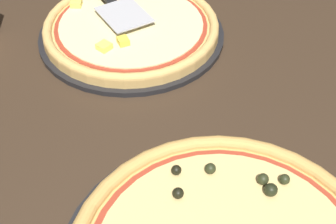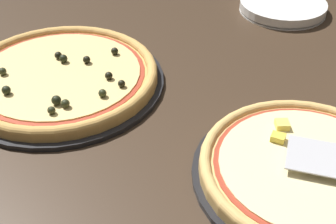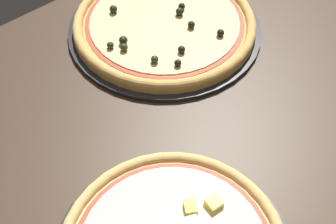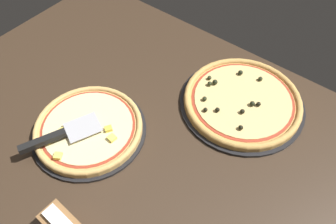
% 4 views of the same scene
% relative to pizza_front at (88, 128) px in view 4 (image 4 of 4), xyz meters
% --- Properties ---
extents(ground_plane, '(1.43, 1.07, 0.04)m').
position_rel_pizza_front_xyz_m(ground_plane, '(0.08, 0.12, -0.04)').
color(ground_plane, '#38281C').
extents(pizza_pan_front, '(0.36, 0.36, 0.01)m').
position_rel_pizza_front_xyz_m(pizza_pan_front, '(-0.00, 0.00, -0.02)').
color(pizza_pan_front, black).
rests_on(pizza_pan_front, ground_plane).
extents(pizza_front, '(0.34, 0.34, 0.03)m').
position_rel_pizza_front_xyz_m(pizza_front, '(0.00, 0.00, 0.00)').
color(pizza_front, '#DBAD60').
rests_on(pizza_front, pizza_pan_front).
extents(pizza_pan_back, '(0.42, 0.42, 0.01)m').
position_rel_pizza_front_xyz_m(pizza_pan_back, '(0.33, 0.40, -0.02)').
color(pizza_pan_back, black).
rests_on(pizza_pan_back, ground_plane).
extents(pizza_back, '(0.40, 0.40, 0.04)m').
position_rel_pizza_front_xyz_m(pizza_back, '(0.33, 0.40, -0.00)').
color(pizza_back, tan).
rests_on(pizza_back, pizza_pan_back).
extents(serving_spatula, '(0.15, 0.24, 0.02)m').
position_rel_pizza_front_xyz_m(serving_spatula, '(-0.04, -0.10, 0.03)').
color(serving_spatula, '#B7B7BC').
rests_on(serving_spatula, pizza_front).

